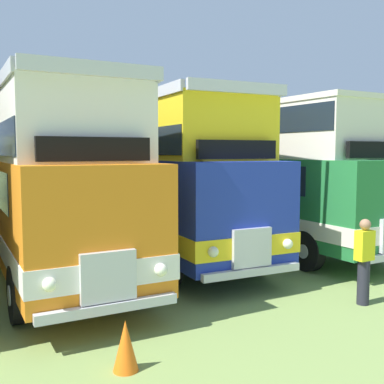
{
  "coord_description": "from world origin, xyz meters",
  "views": [
    {
      "loc": [
        -0.45,
        -12.89,
        3.07
      ],
      "look_at": [
        6.68,
        0.45,
        1.72
      ],
      "focal_mm": 43.03,
      "sensor_mm": 36.0,
      "label": 1
    }
  ],
  "objects_px": {
    "bus_fourth_in_row": "(40,178)",
    "bus_sixth_in_row": "(248,168)",
    "cone_mid_row": "(126,346)",
    "marshal_person": "(364,261)",
    "bus_fifth_in_row": "(159,175)"
  },
  "relations": [
    {
      "from": "bus_sixth_in_row",
      "to": "cone_mid_row",
      "type": "height_order",
      "value": "bus_sixth_in_row"
    },
    {
      "from": "bus_fourth_in_row",
      "to": "bus_sixth_in_row",
      "type": "xyz_separation_m",
      "value": [
        6.95,
        0.3,
        0.11
      ]
    },
    {
      "from": "bus_fourth_in_row",
      "to": "bus_sixth_in_row",
      "type": "relative_size",
      "value": 1.0
    },
    {
      "from": "cone_mid_row",
      "to": "marshal_person",
      "type": "relative_size",
      "value": 0.42
    },
    {
      "from": "bus_fourth_in_row",
      "to": "cone_mid_row",
      "type": "bearing_deg",
      "value": -90.73
    },
    {
      "from": "cone_mid_row",
      "to": "bus_fifth_in_row",
      "type": "bearing_deg",
      "value": 62.51
    },
    {
      "from": "bus_sixth_in_row",
      "to": "cone_mid_row",
      "type": "distance_m",
      "value": 10.24
    },
    {
      "from": "bus_fourth_in_row",
      "to": "marshal_person",
      "type": "xyz_separation_m",
      "value": [
        5.08,
        -6.41,
        -1.48
      ]
    },
    {
      "from": "bus_fifth_in_row",
      "to": "bus_sixth_in_row",
      "type": "height_order",
      "value": "bus_fifth_in_row"
    },
    {
      "from": "cone_mid_row",
      "to": "bus_fourth_in_row",
      "type": "bearing_deg",
      "value": 89.27
    },
    {
      "from": "bus_fourth_in_row",
      "to": "bus_sixth_in_row",
      "type": "bearing_deg",
      "value": 2.51
    },
    {
      "from": "bus_fourth_in_row",
      "to": "bus_sixth_in_row",
      "type": "height_order",
      "value": "bus_fourth_in_row"
    },
    {
      "from": "bus_sixth_in_row",
      "to": "cone_mid_row",
      "type": "xyz_separation_m",
      "value": [
        -7.03,
        -7.14,
        -2.11
      ]
    },
    {
      "from": "bus_fifth_in_row",
      "to": "cone_mid_row",
      "type": "height_order",
      "value": "bus_fifth_in_row"
    },
    {
      "from": "bus_fourth_in_row",
      "to": "cone_mid_row",
      "type": "relative_size",
      "value": 16.01
    }
  ]
}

